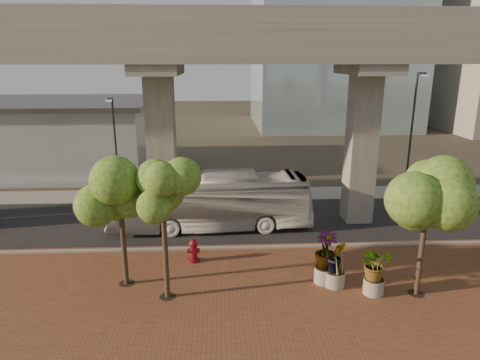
{
  "coord_description": "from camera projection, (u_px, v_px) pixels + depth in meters",
  "views": [
    {
      "loc": [
        -2.6,
        -23.04,
        9.94
      ],
      "look_at": [
        -1.43,
        0.5,
        3.17
      ],
      "focal_mm": 32.0,
      "sensor_mm": 36.0,
      "label": 1
    }
  ],
  "objects": [
    {
      "name": "asphalt_road",
      "position": [
        261.0,
        221.0,
        26.9
      ],
      "size": [
        90.0,
        8.0,
        0.04
      ],
      "primitive_type": "cube",
      "color": "black",
      "rests_on": "ground"
    },
    {
      "name": "street_tree_far_west",
      "position": [
        119.0,
        194.0,
        18.23
      ],
      "size": [
        3.46,
        3.46,
        5.88
      ],
      "color": "#433726",
      "rests_on": "ground"
    },
    {
      "name": "planter_left",
      "position": [
        336.0,
        258.0,
        18.87
      ],
      "size": [
        2.0,
        2.0,
        2.19
      ],
      "color": "#A29F93",
      "rests_on": "ground"
    },
    {
      "name": "transit_viaduct",
      "position": [
        263.0,
        105.0,
        24.9
      ],
      "size": [
        72.0,
        5.6,
        12.4
      ],
      "color": "gray",
      "rests_on": "ground"
    },
    {
      "name": "street_tree_near_west",
      "position": [
        162.0,
        192.0,
        17.03
      ],
      "size": [
        3.22,
        3.22,
        6.22
      ],
      "color": "#433726",
      "rests_on": "ground"
    },
    {
      "name": "brick_plaza",
      "position": [
        286.0,
        312.0,
        17.3
      ],
      "size": [
        70.0,
        13.0,
        0.06
      ],
      "primitive_type": "cube",
      "color": "brown",
      "rests_on": "ground"
    },
    {
      "name": "streetlamp_east",
      "position": [
        413.0,
        126.0,
        30.74
      ],
      "size": [
        0.44,
        1.29,
        8.93
      ],
      "color": "#2F2E33",
      "rests_on": "ground"
    },
    {
      "name": "curb_strip",
      "position": [
        269.0,
        247.0,
        23.05
      ],
      "size": [
        70.0,
        0.25,
        0.16
      ],
      "primitive_type": "cube",
      "color": "gray",
      "rests_on": "ground"
    },
    {
      "name": "far_sidewalk",
      "position": [
        254.0,
        194.0,
        32.18
      ],
      "size": [
        90.0,
        3.0,
        0.06
      ],
      "primitive_type": "cube",
      "color": "gray",
      "rests_on": "ground"
    },
    {
      "name": "transit_bus",
      "position": [
        210.0,
        202.0,
        25.43
      ],
      "size": [
        12.06,
        3.24,
        3.34
      ],
      "primitive_type": "imported",
      "rotation": [
        0.0,
        0.0,
        1.61
      ],
      "color": "silver",
      "rests_on": "ground"
    },
    {
      "name": "street_tree_near_east",
      "position": [
        428.0,
        197.0,
        17.34
      ],
      "size": [
        3.85,
        3.85,
        6.2
      ],
      "color": "#433726",
      "rests_on": "ground"
    },
    {
      "name": "planter_front",
      "position": [
        375.0,
        266.0,
        18.23
      ],
      "size": [
        1.97,
        1.97,
        2.17
      ],
      "color": "gray",
      "rests_on": "ground"
    },
    {
      "name": "station_pavilion",
      "position": [
        26.0,
        135.0,
        38.5
      ],
      "size": [
        23.0,
        13.0,
        6.3
      ],
      "color": "#AFC5C8",
      "rests_on": "ground"
    },
    {
      "name": "fire_hydrant",
      "position": [
        193.0,
        251.0,
        21.37
      ],
      "size": [
        0.61,
        0.55,
        1.22
      ],
      "color": "maroon",
      "rests_on": "ground"
    },
    {
      "name": "planter_right",
      "position": [
        326.0,
        252.0,
        19.13
      ],
      "size": [
        2.29,
        2.29,
        2.45
      ],
      "color": "#A9A499",
      "rests_on": "ground"
    },
    {
      "name": "streetlamp_west",
      "position": [
        115.0,
        143.0,
        29.38
      ],
      "size": [
        0.36,
        1.06,
        7.35
      ],
      "color": "#2D2D32",
      "rests_on": "ground"
    },
    {
      "name": "ground",
      "position": [
        265.0,
        234.0,
        24.99
      ],
      "size": [
        160.0,
        160.0,
        0.0
      ],
      "primitive_type": "plane",
      "color": "#322F24",
      "rests_on": "ground"
    }
  ]
}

